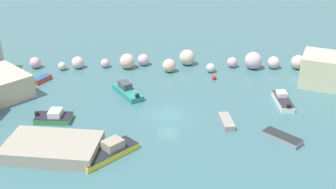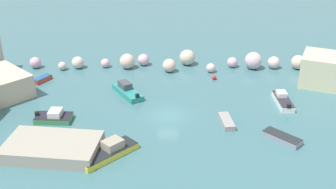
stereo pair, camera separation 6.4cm
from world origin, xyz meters
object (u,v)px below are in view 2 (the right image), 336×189
at_px(moored_boat_1, 127,91).
at_px(moored_boat_2, 226,121).
at_px(moored_boat_5, 283,100).
at_px(moored_boat_3, 282,138).
at_px(stone_dock, 52,147).
at_px(channel_buoy, 214,77).
at_px(moored_boat_0, 109,151).
at_px(moored_boat_4, 42,79).
at_px(moored_boat_6, 54,117).

xyz_separation_m(moored_boat_1, moored_boat_2, (12.20, -7.78, -0.22)).
bearing_deg(moored_boat_5, moored_boat_3, 164.29).
bearing_deg(moored_boat_2, moored_boat_3, 50.48).
bearing_deg(moored_boat_5, moored_boat_2, 122.27).
bearing_deg(stone_dock, moored_boat_5, 23.77).
relative_size(stone_dock, channel_buoy, 14.39).
xyz_separation_m(moored_boat_0, moored_boat_2, (12.67, 6.67, -0.20)).
bearing_deg(moored_boat_4, moored_boat_0, -117.38).
xyz_separation_m(stone_dock, moored_boat_1, (6.26, 14.06, -0.15)).
relative_size(stone_dock, moored_boat_6, 2.23).
distance_m(moored_boat_0, moored_boat_1, 14.46).
distance_m(moored_boat_3, moored_boat_6, 25.95).
bearing_deg(channel_buoy, stone_dock, -133.55).
bearing_deg(moored_boat_0, moored_boat_3, -35.33).
relative_size(moored_boat_5, moored_boat_6, 1.23).
height_order(moored_boat_2, moored_boat_5, moored_boat_5).
height_order(channel_buoy, moored_boat_1, moored_boat_1).
relative_size(moored_boat_2, moored_boat_3, 0.92).
height_order(moored_boat_5, moored_boat_6, moored_boat_6).
distance_m(moored_boat_0, moored_boat_3, 18.48).
xyz_separation_m(channel_buoy, moored_boat_4, (-24.45, -0.85, -0.01)).
relative_size(moored_boat_1, moored_boat_2, 1.55).
xyz_separation_m(stone_dock, moored_boat_2, (18.46, 6.28, -0.37)).
xyz_separation_m(channel_buoy, moored_boat_2, (0.25, -12.87, -0.02)).
bearing_deg(moored_boat_5, moored_boat_1, 80.77).
relative_size(stone_dock, moored_boat_3, 2.32).
bearing_deg(moored_boat_2, moored_boat_0, -69.11).
xyz_separation_m(moored_boat_5, moored_boat_6, (-27.78, -4.70, 0.03)).
distance_m(channel_buoy, moored_boat_2, 12.88).
height_order(moored_boat_4, moored_boat_5, moored_boat_5).
xyz_separation_m(moored_boat_1, moored_boat_4, (-12.50, 4.24, -0.20)).
bearing_deg(channel_buoy, moored_boat_5, -43.80).
xyz_separation_m(moored_boat_2, moored_boat_4, (-24.71, 12.03, 0.02)).
relative_size(moored_boat_0, moored_boat_3, 1.50).
distance_m(channel_buoy, moored_boat_3, 17.43).
height_order(moored_boat_4, moored_boat_6, moored_boat_6).
distance_m(stone_dock, moored_boat_4, 19.35).
distance_m(channel_buoy, moored_boat_0, 23.15).
bearing_deg(moored_boat_5, channel_buoy, 44.25).
bearing_deg(moored_boat_4, moored_boat_3, -87.40).
bearing_deg(moored_boat_1, channel_buoy, -99.22).
xyz_separation_m(moored_boat_0, moored_boat_5, (20.37, 11.91, -0.05)).
height_order(moored_boat_3, moored_boat_4, moored_boat_3).
xyz_separation_m(moored_boat_0, moored_boat_6, (-7.41, 7.21, -0.01)).
relative_size(moored_boat_0, moored_boat_6, 1.44).
xyz_separation_m(moored_boat_2, moored_boat_3, (5.55, -3.56, 0.01)).
xyz_separation_m(moored_boat_0, moored_boat_4, (-12.04, 18.70, -0.19)).
distance_m(moored_boat_1, moored_boat_2, 14.48).
bearing_deg(moored_boat_1, moored_boat_2, -154.83).
xyz_separation_m(moored_boat_1, moored_boat_6, (-7.87, -7.24, -0.03)).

